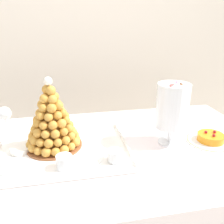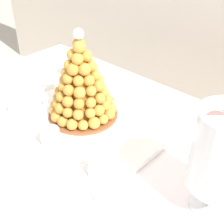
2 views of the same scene
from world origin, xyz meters
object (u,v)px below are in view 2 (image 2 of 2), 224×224
at_px(dessert_cup_centre, 98,167).
at_px(macaron_goblet, 223,152).
at_px(serving_tray, 79,126).
at_px(dessert_cup_mid_left, 50,137).
at_px(croquembouche, 81,84).
at_px(dessert_cup_left, 16,109).
at_px(wine_glass, 75,56).
at_px(creme_brulee_ramekin, 54,100).

height_order(dessert_cup_centre, macaron_goblet, macaron_goblet).
bearing_deg(serving_tray, dessert_cup_mid_left, -87.55).
bearing_deg(croquembouche, serving_tray, -54.80).
height_order(dessert_cup_left, macaron_goblet, macaron_goblet).
xyz_separation_m(dessert_cup_left, wine_glass, (-0.05, 0.33, 0.08)).
distance_m(croquembouche, dessert_cup_mid_left, 0.21).
distance_m(serving_tray, dessert_cup_left, 0.24).
xyz_separation_m(creme_brulee_ramekin, macaron_goblet, (0.66, -0.03, 0.16)).
relative_size(croquembouche, dessert_cup_centre, 5.12).
distance_m(croquembouche, dessert_cup_centre, 0.31).
height_order(dessert_cup_mid_left, dessert_cup_centre, dessert_cup_mid_left).
bearing_deg(dessert_cup_left, serving_tray, 25.89).
xyz_separation_m(dessert_cup_mid_left, creme_brulee_ramekin, (-0.18, 0.16, -0.01)).
distance_m(serving_tray, macaron_goblet, 0.51).
bearing_deg(croquembouche, dessert_cup_mid_left, -76.20).
bearing_deg(creme_brulee_ramekin, dessert_cup_left, -105.44).
bearing_deg(creme_brulee_ramekin, dessert_cup_mid_left, -40.99).
distance_m(serving_tray, dessert_cup_centre, 0.23).
height_order(serving_tray, macaron_goblet, macaron_goblet).
height_order(creme_brulee_ramekin, wine_glass, wine_glass).
height_order(croquembouche, dessert_cup_left, croquembouche).
relative_size(dessert_cup_left, creme_brulee_ramekin, 0.59).
relative_size(serving_tray, wine_glass, 3.77).
xyz_separation_m(dessert_cup_mid_left, wine_glass, (-0.27, 0.35, 0.08)).
bearing_deg(dessert_cup_centre, wine_glass, 144.46).
distance_m(macaron_goblet, wine_glass, 0.79).
xyz_separation_m(croquembouche, dessert_cup_centre, (0.24, -0.17, -0.10)).
distance_m(serving_tray, croquembouche, 0.14).
relative_size(dessert_cup_centre, wine_glass, 0.41).
bearing_deg(serving_tray, creme_brulee_ramekin, 168.76).
relative_size(serving_tray, macaron_goblet, 1.90).
bearing_deg(dessert_cup_left, croquembouche, 41.89).
bearing_deg(macaron_goblet, dessert_cup_centre, -158.01).
bearing_deg(dessert_cup_mid_left, dessert_cup_left, 175.20).
relative_size(dessert_cup_left, dessert_cup_centre, 0.82).
height_order(serving_tray, croquembouche, croquembouche).
bearing_deg(macaron_goblet, serving_tray, -179.85).
distance_m(dessert_cup_mid_left, macaron_goblet, 0.52).
distance_m(croquembouche, wine_glass, 0.29).
distance_m(serving_tray, creme_brulee_ramekin, 0.18).
bearing_deg(croquembouche, wine_glass, 143.27).
bearing_deg(dessert_cup_centre, macaron_goblet, 21.99).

